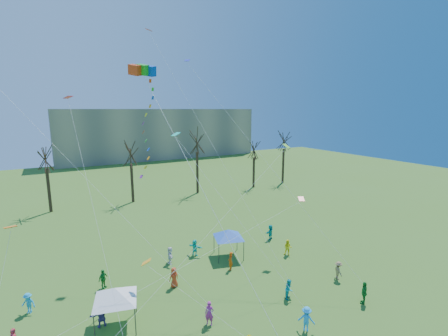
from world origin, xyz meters
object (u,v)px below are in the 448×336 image
big_box_kite (151,130)px  distant_building (160,133)px  canopy_tent_white (115,294)px  canopy_tent_blue (228,234)px

big_box_kite → distant_building: bearing=71.6°
big_box_kite → canopy_tent_white: size_ratio=4.82×
distant_building → big_box_kite: size_ratio=3.27×
canopy_tent_white → big_box_kite: bearing=-7.5°
canopy_tent_white → distant_building: bearing=69.5°
distant_building → big_box_kite: (-25.01, -75.02, 6.11)m
canopy_tent_white → canopy_tent_blue: canopy_tent_white is taller
distant_building → big_box_kite: 79.31m
big_box_kite → canopy_tent_white: (-2.88, 0.38, -11.11)m
distant_building → big_box_kite: bearing=-108.4°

